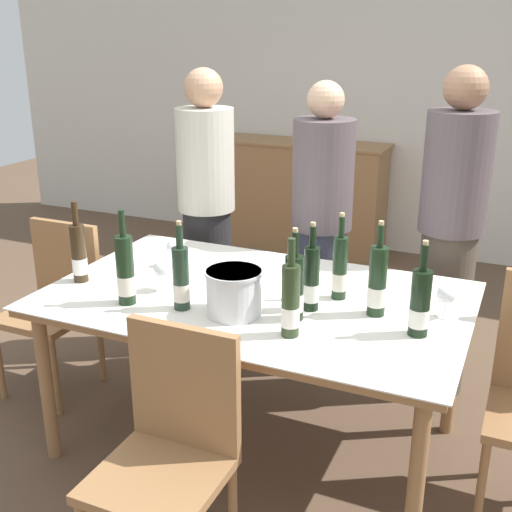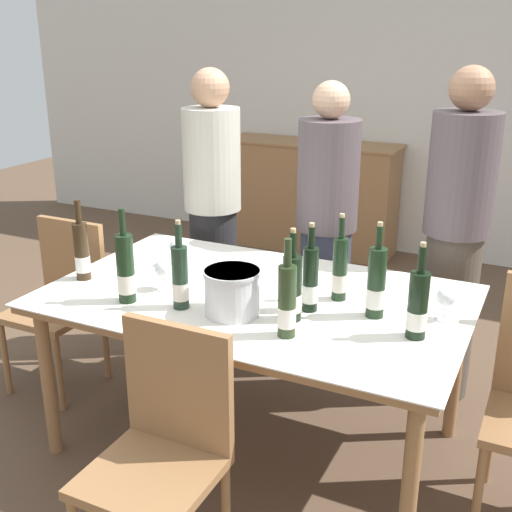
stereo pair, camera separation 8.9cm
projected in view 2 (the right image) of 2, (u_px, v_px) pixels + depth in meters
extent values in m
plane|color=brown|center=(256.00, 442.00, 3.05)|extent=(12.00, 12.00, 0.00)
cube|color=silver|center=(422.00, 89.00, 5.22)|extent=(8.00, 0.10, 2.80)
cube|color=#996B42|center=(310.00, 197.00, 5.63)|extent=(1.48, 0.44, 0.93)
cube|color=#996B42|center=(312.00, 143.00, 5.47)|extent=(1.53, 0.46, 0.02)
cylinder|color=#996B42|center=(48.00, 383.00, 2.87)|extent=(0.06, 0.06, 0.72)
cylinder|color=#996B42|center=(410.00, 490.00, 2.20)|extent=(0.06, 0.06, 0.72)
cylinder|color=#996B42|center=(163.00, 307.00, 3.66)|extent=(0.06, 0.06, 0.72)
cylinder|color=#996B42|center=(456.00, 369.00, 2.99)|extent=(0.06, 0.06, 0.72)
cube|color=#996B42|center=(256.00, 300.00, 2.81)|extent=(1.78, 1.09, 0.04)
cube|color=white|center=(256.00, 295.00, 2.80)|extent=(1.81, 1.12, 0.01)
cylinder|color=silver|center=(232.00, 292.00, 2.58)|extent=(0.22, 0.22, 0.19)
cylinder|color=silver|center=(231.00, 272.00, 2.55)|extent=(0.24, 0.24, 0.01)
cylinder|color=black|center=(126.00, 269.00, 2.68)|extent=(0.07, 0.07, 0.29)
cylinder|color=silver|center=(127.00, 283.00, 2.71)|extent=(0.08, 0.08, 0.08)
cylinder|color=black|center=(122.00, 222.00, 2.62)|extent=(0.03, 0.03, 0.11)
cylinder|color=#28381E|center=(287.00, 302.00, 2.38)|extent=(0.07, 0.07, 0.28)
cylinder|color=white|center=(287.00, 317.00, 2.40)|extent=(0.07, 0.07, 0.08)
cylinder|color=#28381E|center=(288.00, 253.00, 2.31)|extent=(0.03, 0.03, 0.11)
cylinder|color=black|center=(376.00, 283.00, 2.54)|extent=(0.07, 0.07, 0.29)
cylinder|color=white|center=(375.00, 298.00, 2.56)|extent=(0.08, 0.08, 0.08)
cylinder|color=black|center=(379.00, 237.00, 2.48)|extent=(0.03, 0.03, 0.09)
cylinder|color=tan|center=(380.00, 224.00, 2.46)|extent=(0.02, 0.02, 0.02)
cylinder|color=black|center=(418.00, 306.00, 2.37)|extent=(0.08, 0.08, 0.26)
cylinder|color=white|center=(416.00, 320.00, 2.39)|extent=(0.08, 0.08, 0.07)
cylinder|color=black|center=(422.00, 260.00, 2.31)|extent=(0.03, 0.03, 0.10)
cylinder|color=tan|center=(423.00, 245.00, 2.29)|extent=(0.02, 0.02, 0.02)
cylinder|color=#1E3323|center=(180.00, 278.00, 2.63)|extent=(0.07, 0.07, 0.26)
cylinder|color=silver|center=(181.00, 291.00, 2.65)|extent=(0.07, 0.07, 0.07)
cylinder|color=#1E3323|center=(178.00, 236.00, 2.57)|extent=(0.03, 0.03, 0.10)
cylinder|color=tan|center=(178.00, 222.00, 2.55)|extent=(0.02, 0.02, 0.02)
cylinder|color=black|center=(292.00, 289.00, 2.52)|extent=(0.08, 0.08, 0.26)
cylinder|color=silver|center=(292.00, 302.00, 2.54)|extent=(0.08, 0.08, 0.07)
cylinder|color=black|center=(293.00, 245.00, 2.46)|extent=(0.03, 0.03, 0.10)
cylinder|color=tan|center=(293.00, 230.00, 2.44)|extent=(0.02, 0.02, 0.02)
cylinder|color=black|center=(310.00, 280.00, 2.60)|extent=(0.06, 0.06, 0.27)
cylinder|color=white|center=(310.00, 293.00, 2.62)|extent=(0.07, 0.07, 0.08)
cylinder|color=black|center=(312.00, 238.00, 2.54)|extent=(0.03, 0.03, 0.09)
cylinder|color=tan|center=(312.00, 225.00, 2.52)|extent=(0.02, 0.02, 0.02)
cylinder|color=#332314|center=(82.00, 252.00, 2.94)|extent=(0.07, 0.07, 0.27)
cylinder|color=white|center=(83.00, 264.00, 2.95)|extent=(0.07, 0.07, 0.07)
cylinder|color=#332314|center=(78.00, 212.00, 2.87)|extent=(0.03, 0.03, 0.11)
cylinder|color=black|center=(340.00, 269.00, 2.71)|extent=(0.06, 0.06, 0.27)
cylinder|color=silver|center=(339.00, 282.00, 2.73)|extent=(0.06, 0.06, 0.08)
cylinder|color=black|center=(342.00, 228.00, 2.65)|extent=(0.03, 0.03, 0.09)
cylinder|color=tan|center=(342.00, 216.00, 2.63)|extent=(0.02, 0.02, 0.02)
cylinder|color=white|center=(444.00, 319.00, 2.56)|extent=(0.07, 0.07, 0.00)
cylinder|color=white|center=(444.00, 311.00, 2.55)|extent=(0.01, 0.01, 0.06)
sphere|color=white|center=(446.00, 297.00, 2.53)|extent=(0.08, 0.08, 0.08)
cylinder|color=white|center=(164.00, 289.00, 2.86)|extent=(0.07, 0.07, 0.00)
cylinder|color=white|center=(164.00, 281.00, 2.84)|extent=(0.01, 0.01, 0.07)
sphere|color=white|center=(163.00, 268.00, 2.82)|extent=(0.08, 0.08, 0.08)
cylinder|color=white|center=(178.00, 264.00, 3.15)|extent=(0.08, 0.08, 0.00)
cylinder|color=white|center=(178.00, 258.00, 3.14)|extent=(0.01, 0.01, 0.06)
sphere|color=white|center=(177.00, 247.00, 3.12)|extent=(0.08, 0.08, 0.08)
cylinder|color=#996B42|center=(141.00, 483.00, 2.46)|extent=(0.03, 0.03, 0.42)
cube|color=#996B42|center=(150.00, 476.00, 2.15)|extent=(0.42, 0.42, 0.04)
cube|color=#996B42|center=(178.00, 385.00, 2.23)|extent=(0.42, 0.04, 0.46)
cylinder|color=#996B42|center=(5.00, 358.00, 3.39)|extent=(0.03, 0.03, 0.42)
cylinder|color=#996B42|center=(59.00, 374.00, 3.24)|extent=(0.03, 0.03, 0.42)
cylinder|color=#996B42|center=(54.00, 330.00, 3.71)|extent=(0.03, 0.03, 0.42)
cylinder|color=#996B42|center=(106.00, 343.00, 3.55)|extent=(0.03, 0.03, 0.42)
cube|color=#996B42|center=(52.00, 312.00, 3.40)|extent=(0.42, 0.42, 0.04)
cube|color=#996B42|center=(73.00, 259.00, 3.48)|extent=(0.42, 0.04, 0.44)
cylinder|color=#996B42|center=(478.00, 493.00, 2.41)|extent=(0.03, 0.03, 0.42)
cylinder|color=#996B42|center=(490.00, 440.00, 2.72)|extent=(0.03, 0.03, 0.42)
cylinder|color=#262628|center=(214.00, 278.00, 3.88)|extent=(0.28, 0.28, 0.87)
cylinder|color=beige|center=(212.00, 160.00, 3.64)|extent=(0.33, 0.33, 0.58)
sphere|color=tan|center=(210.00, 88.00, 3.51)|extent=(0.22, 0.22, 0.22)
cylinder|color=#383F56|center=(324.00, 298.00, 3.64)|extent=(0.28, 0.28, 0.83)
cylinder|color=#594C51|center=(328.00, 175.00, 3.40)|extent=(0.33, 0.33, 0.59)
sphere|color=#DBAD89|center=(331.00, 100.00, 3.27)|extent=(0.19, 0.19, 0.19)
cylinder|color=#51473D|center=(447.00, 315.00, 3.35)|extent=(0.28, 0.28, 0.89)
cylinder|color=#594C51|center=(462.00, 174.00, 3.10)|extent=(0.33, 0.33, 0.60)
sphere|color=#A37556|center=(472.00, 88.00, 2.97)|extent=(0.21, 0.21, 0.21)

